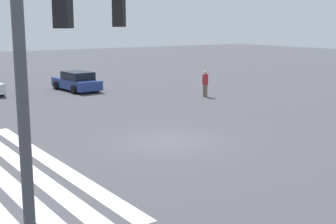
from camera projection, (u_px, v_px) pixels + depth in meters
The scene contains 4 objects.
ground_plane at pixel (168, 142), 19.32m from camera, with size 134.94×134.94×0.00m, color #47474C.
traffic_signal_mast at pixel (66, 58), 8.37m from camera, with size 4.01×4.01×5.87m.
car_2 at pixel (77, 82), 33.87m from camera, with size 4.65×2.25×1.40m.
pedestrian at pixel (205, 82), 30.96m from camera, with size 0.41×0.41×1.72m.
Camera 1 is at (15.37, -10.75, 4.81)m, focal length 50.00 mm.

